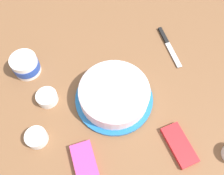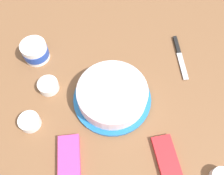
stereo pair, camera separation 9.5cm
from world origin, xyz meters
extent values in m
plane|color=brown|center=(0.00, 0.00, 0.00)|extent=(1.54, 1.54, 0.00)
cylinder|color=#1E6BB2|center=(-0.06, 0.01, 0.01)|extent=(0.31, 0.31, 0.01)
cylinder|color=#DBB77A|center=(-0.06, 0.01, 0.04)|extent=(0.25, 0.25, 0.05)
cylinder|color=white|center=(-0.06, 0.01, 0.04)|extent=(0.27, 0.27, 0.06)
ellipsoid|color=white|center=(-0.06, 0.01, 0.08)|extent=(0.27, 0.27, 0.02)
cylinder|color=white|center=(0.19, 0.31, 0.04)|extent=(0.11, 0.11, 0.09)
cylinder|color=#2347B2|center=(0.19, 0.31, 0.04)|extent=(0.11, 0.11, 0.04)
cylinder|color=white|center=(0.19, 0.31, 0.08)|extent=(0.09, 0.09, 0.01)
cube|color=silver|center=(0.07, -0.32, 0.01)|extent=(0.14, 0.03, 0.00)
cube|color=black|center=(0.19, -0.32, 0.01)|extent=(0.10, 0.02, 0.01)
cylinder|color=white|center=(0.03, 0.26, 0.02)|extent=(0.08, 0.08, 0.04)
cylinder|color=orange|center=(0.03, 0.26, 0.02)|extent=(0.07, 0.07, 0.01)
ellipsoid|color=orange|center=(0.03, 0.26, 0.03)|extent=(0.06, 0.06, 0.02)
cylinder|color=white|center=(-0.12, 0.33, 0.02)|extent=(0.08, 0.08, 0.04)
cylinder|color=yellow|center=(-0.12, 0.33, 0.02)|extent=(0.07, 0.07, 0.01)
ellipsoid|color=yellow|center=(-0.12, 0.33, 0.03)|extent=(0.06, 0.06, 0.02)
cube|color=red|center=(-0.31, -0.16, 0.01)|extent=(0.16, 0.08, 0.02)
cube|color=#E53D8E|center=(-0.27, 0.18, 0.01)|extent=(0.16, 0.08, 0.02)
camera|label=1|loc=(-0.46, 0.15, 0.87)|focal=38.03mm
camera|label=2|loc=(-0.48, 0.05, 0.87)|focal=38.03mm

